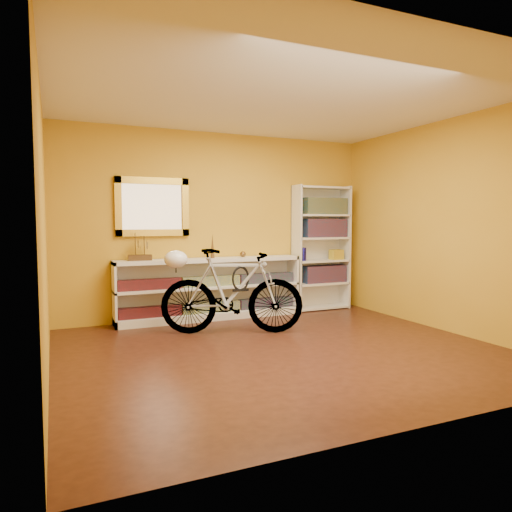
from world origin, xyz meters
name	(u,v)px	position (x,y,z in m)	size (l,w,h in m)	color
floor	(283,351)	(0.00, 0.00, -0.01)	(4.50, 4.00, 0.01)	black
ceiling	(284,98)	(0.00, 0.00, 2.60)	(4.50, 4.00, 0.01)	silver
back_wall	(219,225)	(0.00, 2.00, 1.30)	(4.50, 0.01, 2.60)	#C38F1D
left_wall	(43,228)	(-2.25, 0.00, 1.30)	(0.01, 4.00, 2.60)	#C38F1D
right_wall	(447,226)	(2.25, 0.00, 1.30)	(0.01, 4.00, 2.60)	#C38F1D
gilt_mirror	(153,207)	(-0.95, 1.97, 1.55)	(0.98, 0.06, 0.78)	olive
wall_socket	(276,294)	(0.90, 1.99, 0.25)	(0.09, 0.01, 0.09)	silver
console_unit	(210,289)	(-0.20, 1.81, 0.42)	(2.60, 0.35, 0.85)	silver
cd_row_lower	(211,307)	(-0.20, 1.79, 0.17)	(2.50, 0.13, 0.14)	black
cd_row_upper	(211,281)	(-0.20, 1.79, 0.54)	(2.50, 0.13, 0.14)	navy
model_ship	(140,247)	(-1.15, 1.81, 1.03)	(0.30, 0.11, 0.36)	#392410
toy_car	(178,259)	(-0.65, 1.81, 0.85)	(0.00, 0.00, 0.00)	black
bronze_ornament	(212,246)	(-0.17, 1.81, 1.02)	(0.06, 0.06, 0.34)	brown
decorative_orb	(243,254)	(0.29, 1.81, 0.89)	(0.08, 0.08, 0.08)	brown
bookcase	(321,248)	(1.60, 1.84, 0.95)	(0.90, 0.30, 1.90)	silver
book_row_a	(324,274)	(1.65, 1.84, 0.55)	(0.70, 0.22, 0.26)	maroon
book_row_b	(324,228)	(1.65, 1.84, 1.25)	(0.70, 0.22, 0.28)	maroon
book_row_c	(324,206)	(1.65, 1.84, 1.59)	(0.70, 0.22, 0.25)	#194B5A
travel_mug	(303,254)	(1.27, 1.82, 0.86)	(0.09, 0.09, 0.20)	#181596
red_tin	(309,208)	(1.40, 1.87, 1.56)	(0.14, 0.14, 0.18)	maroon
yellow_bag	(336,255)	(1.85, 1.80, 0.84)	(0.20, 0.13, 0.15)	gold
bicycle	(232,291)	(-0.22, 0.91, 0.51)	(1.75, 0.45, 1.03)	silver
helmet	(176,259)	(-0.84, 1.15, 0.91)	(0.28, 0.27, 0.21)	white
u_lock	(241,279)	(-0.12, 0.88, 0.67)	(0.22, 0.22, 0.02)	black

